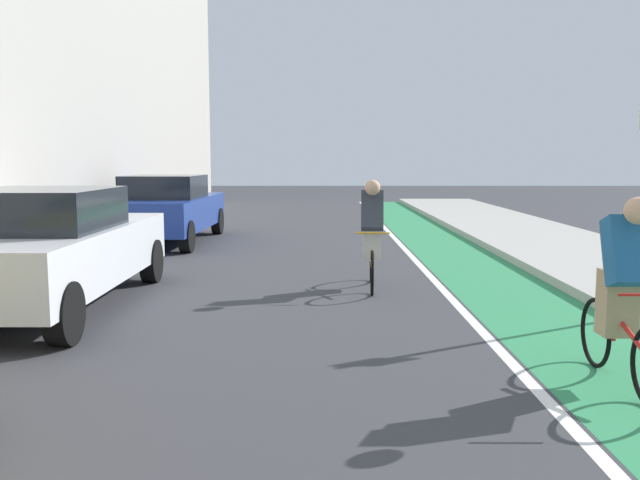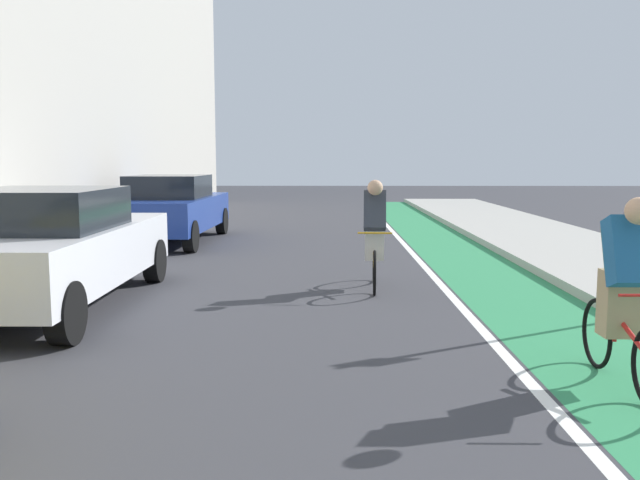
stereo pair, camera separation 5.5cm
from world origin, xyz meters
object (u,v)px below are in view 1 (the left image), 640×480
parked_sedan_blue (169,208)px  parked_sedan_white (48,247)px  cyclist_trailing (374,234)px  cyclist_mid (625,287)px

parked_sedan_blue → parked_sedan_white: bearing=-90.0°
parked_sedan_blue → cyclist_trailing: cyclist_trailing is taller
parked_sedan_blue → cyclist_mid: (5.98, -9.75, 0.06)m
cyclist_mid → cyclist_trailing: bearing=112.3°
parked_sedan_white → cyclist_mid: 6.66m
cyclist_mid → parked_sedan_white: bearing=153.8°
cyclist_mid → cyclist_trailing: 4.62m
parked_sedan_blue → cyclist_mid: size_ratio=2.72×
parked_sedan_blue → cyclist_trailing: (4.22, -5.48, 0.02)m
parked_sedan_white → cyclist_trailing: bearing=17.4°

